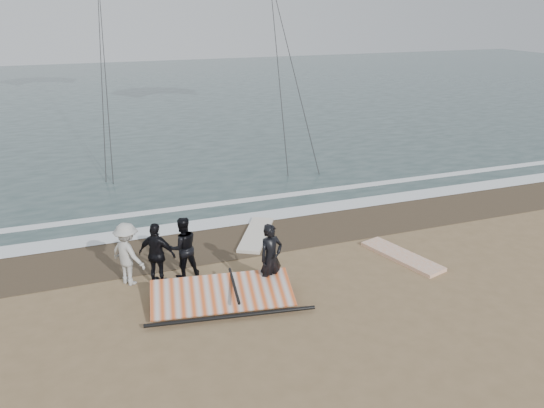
% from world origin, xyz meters
% --- Properties ---
extents(ground, '(120.00, 120.00, 0.00)m').
position_xyz_m(ground, '(0.00, 0.00, 0.00)').
color(ground, '#8C704C').
rests_on(ground, ground).
extents(sea, '(120.00, 54.00, 0.02)m').
position_xyz_m(sea, '(0.00, 33.00, 0.01)').
color(sea, '#233838').
rests_on(sea, ground).
extents(wet_sand, '(120.00, 2.80, 0.01)m').
position_xyz_m(wet_sand, '(0.00, 4.50, 0.01)').
color(wet_sand, '#4C3D2B').
rests_on(wet_sand, ground).
extents(foam_near, '(120.00, 0.90, 0.01)m').
position_xyz_m(foam_near, '(0.00, 5.90, 0.03)').
color(foam_near, white).
rests_on(foam_near, sea).
extents(foam_far, '(120.00, 0.45, 0.01)m').
position_xyz_m(foam_far, '(0.00, 7.60, 0.03)').
color(foam_far, white).
rests_on(foam_far, sea).
extents(man_main, '(0.73, 0.57, 1.77)m').
position_xyz_m(man_main, '(-1.06, 1.23, 0.89)').
color(man_main, black).
rests_on(man_main, ground).
extents(board_white, '(1.38, 2.66, 0.10)m').
position_xyz_m(board_white, '(3.06, 1.59, 0.05)').
color(board_white, white).
rests_on(board_white, ground).
extents(board_cream, '(1.87, 2.60, 0.11)m').
position_xyz_m(board_cream, '(-0.37, 4.47, 0.05)').
color(board_cream, silver).
rests_on(board_cream, ground).
extents(trio_cluster, '(2.40, 1.37, 1.69)m').
position_xyz_m(trio_cluster, '(-3.76, 2.68, 0.84)').
color(trio_cluster, black).
rests_on(trio_cluster, ground).
extents(sail_rig, '(3.91, 2.18, 0.49)m').
position_xyz_m(sail_rig, '(-2.47, 1.11, 0.19)').
color(sail_rig, black).
rests_on(sail_rig, ground).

